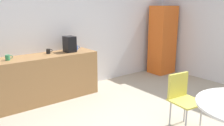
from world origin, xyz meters
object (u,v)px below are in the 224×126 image
Objects in this scene: locker_cabinet at (162,40)px; mug_green at (8,58)px; mug_red at (76,48)px; mug_white at (48,51)px; coffee_maker at (70,44)px; chair_yellow at (182,94)px.

mug_green is (-3.95, 0.09, 0.04)m from locker_cabinet.
locker_cabinet is at bearing -4.36° from mug_red.
mug_white and mug_green have the same top height.
coffee_maker is (1.21, 0.01, 0.11)m from mug_green.
chair_yellow is 6.43× the size of mug_green.
locker_cabinet reaches higher than coffee_maker.
mug_green is (-1.88, 2.27, 0.43)m from chair_yellow.
mug_red is (1.41, 0.10, 0.00)m from mug_green.
locker_cabinet is 2.75m from coffee_maker.
mug_white is at bearing -179.93° from mug_red.
locker_cabinet is 2.55m from mug_red.
mug_white is 0.40× the size of coffee_maker.
locker_cabinet is 5.66× the size of coffee_maker.
mug_red is (-2.54, 0.19, 0.04)m from locker_cabinet.
locker_cabinet reaches higher than mug_red.
mug_white is at bearing 167.54° from coffee_maker.
chair_yellow is (-2.07, -2.18, -0.38)m from locker_cabinet.
chair_yellow is at bearing -73.45° from coffee_maker.
coffee_maker is at bearing -154.93° from mug_red.
mug_green is at bearing -175.81° from mug_red.
coffee_maker reaches higher than mug_red.
locker_cabinet is at bearing -2.09° from coffee_maker.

